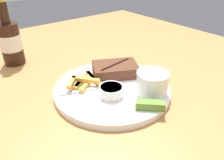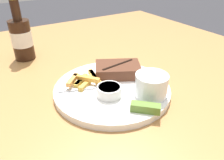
{
  "view_description": "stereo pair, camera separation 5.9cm",
  "coord_description": "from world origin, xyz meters",
  "px_view_note": "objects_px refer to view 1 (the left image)",
  "views": [
    {
      "loc": [
        -0.32,
        -0.4,
        1.1
      ],
      "look_at": [
        0.0,
        0.0,
        0.81
      ],
      "focal_mm": 35.0,
      "sensor_mm": 36.0,
      "label": 1
    },
    {
      "loc": [
        -0.27,
        -0.43,
        1.1
      ],
      "look_at": [
        0.0,
        0.0,
        0.81
      ],
      "focal_mm": 35.0,
      "sensor_mm": 36.0,
      "label": 2
    }
  ],
  "objects_px": {
    "fork_utensil": "(82,91)",
    "steak_portion": "(115,69)",
    "dipping_sauce_cup": "(111,91)",
    "pickle_spear": "(150,105)",
    "coleslaw_cup": "(152,82)",
    "dinner_plate": "(112,89)",
    "beer_bottle": "(10,41)"
  },
  "relations": [
    {
      "from": "steak_portion",
      "to": "dipping_sauce_cup",
      "type": "distance_m",
      "value": 0.12
    },
    {
      "from": "fork_utensil",
      "to": "steak_portion",
      "type": "bearing_deg",
      "value": 28.83
    },
    {
      "from": "steak_portion",
      "to": "fork_utensil",
      "type": "height_order",
      "value": "steak_portion"
    },
    {
      "from": "steak_portion",
      "to": "pickle_spear",
      "type": "xyz_separation_m",
      "value": [
        -0.04,
        -0.18,
        -0.01
      ]
    },
    {
      "from": "steak_portion",
      "to": "dipping_sauce_cup",
      "type": "bearing_deg",
      "value": -134.46
    },
    {
      "from": "dinner_plate",
      "to": "dipping_sauce_cup",
      "type": "relative_size",
      "value": 5.05
    },
    {
      "from": "dipping_sauce_cup",
      "to": "fork_utensil",
      "type": "bearing_deg",
      "value": 127.34
    },
    {
      "from": "dinner_plate",
      "to": "pickle_spear",
      "type": "relative_size",
      "value": 4.95
    },
    {
      "from": "steak_portion",
      "to": "coleslaw_cup",
      "type": "xyz_separation_m",
      "value": [
        0.01,
        -0.14,
        0.02
      ]
    },
    {
      "from": "dipping_sauce_cup",
      "to": "beer_bottle",
      "type": "height_order",
      "value": "beer_bottle"
    },
    {
      "from": "pickle_spear",
      "to": "fork_utensil",
      "type": "relative_size",
      "value": 0.5
    },
    {
      "from": "pickle_spear",
      "to": "dinner_plate",
      "type": "bearing_deg",
      "value": 92.9
    },
    {
      "from": "dipping_sauce_cup",
      "to": "fork_utensil",
      "type": "height_order",
      "value": "dipping_sauce_cup"
    },
    {
      "from": "coleslaw_cup",
      "to": "dinner_plate",
      "type": "bearing_deg",
      "value": 124.42
    },
    {
      "from": "pickle_spear",
      "to": "beer_bottle",
      "type": "height_order",
      "value": "beer_bottle"
    },
    {
      "from": "steak_portion",
      "to": "fork_utensil",
      "type": "bearing_deg",
      "value": -171.98
    },
    {
      "from": "coleslaw_cup",
      "to": "beer_bottle",
      "type": "bearing_deg",
      "value": 115.11
    },
    {
      "from": "pickle_spear",
      "to": "fork_utensil",
      "type": "bearing_deg",
      "value": 117.63
    },
    {
      "from": "coleslaw_cup",
      "to": "pickle_spear",
      "type": "bearing_deg",
      "value": -140.24
    },
    {
      "from": "coleslaw_cup",
      "to": "pickle_spear",
      "type": "height_order",
      "value": "coleslaw_cup"
    },
    {
      "from": "dipping_sauce_cup",
      "to": "fork_utensil",
      "type": "distance_m",
      "value": 0.08
    },
    {
      "from": "pickle_spear",
      "to": "beer_bottle",
      "type": "xyz_separation_m",
      "value": [
        -0.16,
        0.49,
        0.05
      ]
    },
    {
      "from": "dipping_sauce_cup",
      "to": "beer_bottle",
      "type": "xyz_separation_m",
      "value": [
        -0.12,
        0.39,
        0.05
      ]
    },
    {
      "from": "dinner_plate",
      "to": "pickle_spear",
      "type": "xyz_separation_m",
      "value": [
        0.01,
        -0.13,
        0.02
      ]
    },
    {
      "from": "steak_portion",
      "to": "coleslaw_cup",
      "type": "relative_size",
      "value": 1.9
    },
    {
      "from": "steak_portion",
      "to": "coleslaw_cup",
      "type": "bearing_deg",
      "value": -85.92
    },
    {
      "from": "steak_portion",
      "to": "fork_utensil",
      "type": "xyz_separation_m",
      "value": [
        -0.13,
        -0.02,
        -0.01
      ]
    },
    {
      "from": "steak_portion",
      "to": "beer_bottle",
      "type": "distance_m",
      "value": 0.37
    },
    {
      "from": "dinner_plate",
      "to": "coleslaw_cup",
      "type": "bearing_deg",
      "value": -55.58
    },
    {
      "from": "steak_portion",
      "to": "coleslaw_cup",
      "type": "height_order",
      "value": "coleslaw_cup"
    },
    {
      "from": "steak_portion",
      "to": "coleslaw_cup",
      "type": "distance_m",
      "value": 0.14
    },
    {
      "from": "dinner_plate",
      "to": "dipping_sauce_cup",
      "type": "xyz_separation_m",
      "value": [
        -0.03,
        -0.03,
        0.02
      ]
    }
  ]
}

